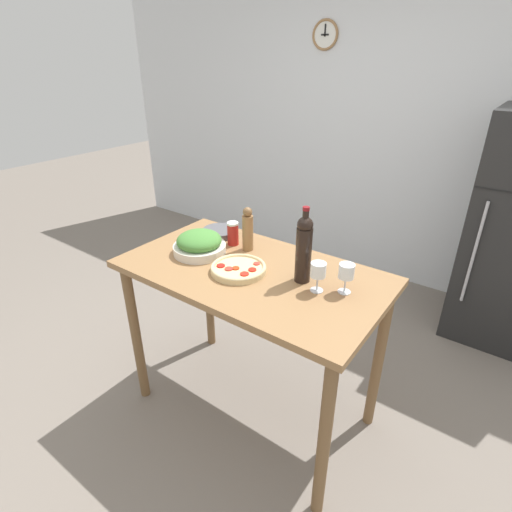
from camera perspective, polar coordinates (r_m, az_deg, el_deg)
name	(u,v)px	position (r m, az deg, el deg)	size (l,w,h in m)	color
ground_plane	(252,406)	(2.59, -0.52, -20.68)	(14.00, 14.00, 0.00)	slate
wall_back	(400,135)	(3.70, 19.87, 15.93)	(6.40, 0.08, 2.60)	silver
prep_counter	(252,292)	(2.06, -0.61, -5.22)	(1.33, 0.74, 0.95)	olive
wine_bottle	(304,248)	(1.83, 6.84, 1.17)	(0.07, 0.07, 0.37)	black
wine_glass_near	(318,271)	(1.79, 8.87, -2.19)	(0.07, 0.07, 0.14)	silver
wine_glass_far	(346,273)	(1.80, 12.78, -2.33)	(0.07, 0.07, 0.14)	silver
pepper_mill	(248,230)	(2.15, -1.19, 3.77)	(0.06, 0.06, 0.24)	olive
salad_bowl	(199,244)	(2.16, -8.09, 1.74)	(0.28, 0.28, 0.12)	silver
homemade_pizza	(238,268)	(1.96, -2.53, -1.79)	(0.27, 0.27, 0.04)	#DBC189
salt_canister	(233,233)	(2.23, -3.32, 3.24)	(0.06, 0.06, 0.13)	#B2231E
cast_iron_skillet	(219,232)	(2.38, -5.27, 3.47)	(0.24, 0.29, 0.04)	#56565B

